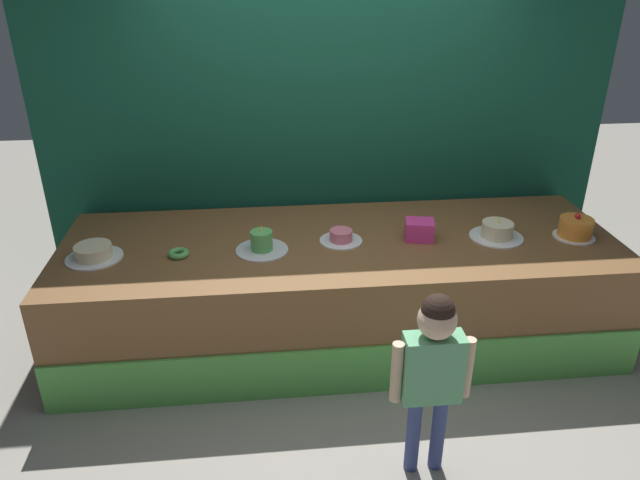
{
  "coord_description": "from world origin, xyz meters",
  "views": [
    {
      "loc": [
        -0.5,
        -2.9,
        2.48
      ],
      "look_at": [
        -0.16,
        0.38,
        0.89
      ],
      "focal_mm": 33.28,
      "sensor_mm": 36.0,
      "label": 1
    }
  ],
  "objects_px": {
    "child_figure": "(433,362)",
    "cake_far_left": "(94,253)",
    "donut": "(179,253)",
    "cake_far_right": "(575,228)",
    "cake_right": "(497,231)",
    "cake_center": "(341,237)",
    "pink_box": "(419,230)",
    "cake_left": "(262,243)"
  },
  "relations": [
    {
      "from": "cake_right",
      "to": "donut",
      "type": "bearing_deg",
      "value": -178.46
    },
    {
      "from": "child_figure",
      "to": "cake_far_left",
      "type": "bearing_deg",
      "value": 147.97
    },
    {
      "from": "cake_far_right",
      "to": "cake_left",
      "type": "bearing_deg",
      "value": 179.64
    },
    {
      "from": "donut",
      "to": "pink_box",
      "type": "bearing_deg",
      "value": 3.33
    },
    {
      "from": "cake_left",
      "to": "cake_far_left",
      "type": "bearing_deg",
      "value": 179.97
    },
    {
      "from": "cake_center",
      "to": "cake_far_right",
      "type": "bearing_deg",
      "value": -3.46
    },
    {
      "from": "cake_center",
      "to": "pink_box",
      "type": "bearing_deg",
      "value": -1.57
    },
    {
      "from": "pink_box",
      "to": "cake_right",
      "type": "height_order",
      "value": "cake_right"
    },
    {
      "from": "pink_box",
      "to": "donut",
      "type": "bearing_deg",
      "value": -176.67
    },
    {
      "from": "pink_box",
      "to": "cake_far_right",
      "type": "xyz_separation_m",
      "value": [
        1.05,
        -0.08,
        0.0
      ]
    },
    {
      "from": "cake_far_left",
      "to": "cake_left",
      "type": "relative_size",
      "value": 1.04
    },
    {
      "from": "donut",
      "to": "cake_far_right",
      "type": "xyz_separation_m",
      "value": [
        2.62,
        0.01,
        0.05
      ]
    },
    {
      "from": "donut",
      "to": "cake_far_left",
      "type": "relative_size",
      "value": 0.38
    },
    {
      "from": "child_figure",
      "to": "cake_right",
      "type": "height_order",
      "value": "child_figure"
    },
    {
      "from": "pink_box",
      "to": "cake_far_left",
      "type": "distance_m",
      "value": 2.1
    },
    {
      "from": "cake_center",
      "to": "cake_right",
      "type": "bearing_deg",
      "value": -2.69
    },
    {
      "from": "child_figure",
      "to": "pink_box",
      "type": "xyz_separation_m",
      "value": [
        0.24,
        1.23,
        0.13
      ]
    },
    {
      "from": "cake_far_right",
      "to": "cake_right",
      "type": "bearing_deg",
      "value": 174.99
    },
    {
      "from": "cake_center",
      "to": "cake_right",
      "type": "distance_m",
      "value": 1.05
    },
    {
      "from": "cake_left",
      "to": "cake_right",
      "type": "xyz_separation_m",
      "value": [
        1.57,
        0.03,
        -0.0
      ]
    },
    {
      "from": "pink_box",
      "to": "cake_center",
      "type": "xyz_separation_m",
      "value": [
        -0.52,
        0.01,
        -0.03
      ]
    },
    {
      "from": "donut",
      "to": "cake_far_right",
      "type": "relative_size",
      "value": 0.48
    },
    {
      "from": "child_figure",
      "to": "cake_center",
      "type": "xyz_separation_m",
      "value": [
        -0.28,
        1.24,
        0.1
      ]
    },
    {
      "from": "cake_far_left",
      "to": "cake_center",
      "type": "relative_size",
      "value": 1.24
    },
    {
      "from": "donut",
      "to": "cake_far_right",
      "type": "height_order",
      "value": "cake_far_right"
    },
    {
      "from": "cake_far_right",
      "to": "cake_far_left",
      "type": "bearing_deg",
      "value": 179.75
    },
    {
      "from": "child_figure",
      "to": "pink_box",
      "type": "bearing_deg",
      "value": 78.93
    },
    {
      "from": "cake_far_left",
      "to": "cake_center",
      "type": "distance_m",
      "value": 1.58
    },
    {
      "from": "cake_far_left",
      "to": "cake_left",
      "type": "distance_m",
      "value": 1.05
    },
    {
      "from": "cake_left",
      "to": "cake_right",
      "type": "distance_m",
      "value": 1.58
    },
    {
      "from": "child_figure",
      "to": "cake_far_right",
      "type": "xyz_separation_m",
      "value": [
        1.29,
        1.15,
        0.13
      ]
    },
    {
      "from": "cake_left",
      "to": "cake_far_right",
      "type": "height_order",
      "value": "cake_left"
    },
    {
      "from": "pink_box",
      "to": "cake_far_right",
      "type": "height_order",
      "value": "cake_far_right"
    },
    {
      "from": "cake_center",
      "to": "cake_left",
      "type": "bearing_deg",
      "value": -171.1
    },
    {
      "from": "cake_right",
      "to": "pink_box",
      "type": "bearing_deg",
      "value": 176.19
    },
    {
      "from": "cake_left",
      "to": "cake_far_right",
      "type": "distance_m",
      "value": 2.1
    },
    {
      "from": "child_figure",
      "to": "cake_far_left",
      "type": "xyz_separation_m",
      "value": [
        -1.86,
        1.16,
        0.11
      ]
    },
    {
      "from": "pink_box",
      "to": "cake_far_left",
      "type": "bearing_deg",
      "value": -178.16
    },
    {
      "from": "pink_box",
      "to": "cake_right",
      "type": "distance_m",
      "value": 0.53
    },
    {
      "from": "cake_far_left",
      "to": "cake_left",
      "type": "bearing_deg",
      "value": -0.03
    },
    {
      "from": "cake_far_left",
      "to": "cake_far_right",
      "type": "bearing_deg",
      "value": -0.25
    },
    {
      "from": "child_figure",
      "to": "cake_far_left",
      "type": "relative_size",
      "value": 3.04
    }
  ]
}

